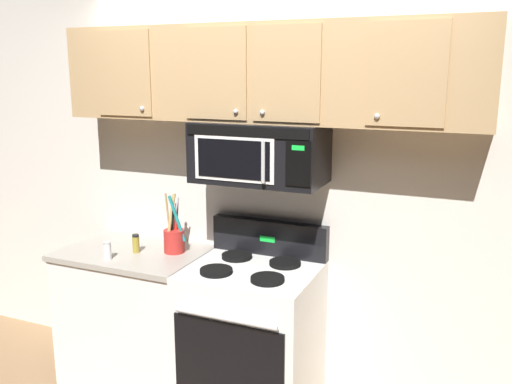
# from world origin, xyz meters

# --- Properties ---
(back_wall) EXTENTS (5.20, 0.10, 2.70)m
(back_wall) POSITION_xyz_m (0.00, 0.79, 1.35)
(back_wall) COLOR silver
(back_wall) RESTS_ON ground_plane
(stove_range) EXTENTS (0.76, 0.69, 1.12)m
(stove_range) POSITION_xyz_m (0.00, 0.42, 0.47)
(stove_range) COLOR white
(stove_range) RESTS_ON ground_plane
(over_range_microwave) EXTENTS (0.76, 0.43, 0.35)m
(over_range_microwave) POSITION_xyz_m (-0.00, 0.54, 1.58)
(over_range_microwave) COLOR black
(upper_cabinets) EXTENTS (2.50, 0.36, 0.55)m
(upper_cabinets) POSITION_xyz_m (-0.00, 0.57, 2.02)
(upper_cabinets) COLOR tan
(counter_segment) EXTENTS (0.93, 0.65, 0.90)m
(counter_segment) POSITION_xyz_m (-0.84, 0.43, 0.45)
(counter_segment) COLOR silver
(counter_segment) RESTS_ON ground_plane
(utensil_crock_red) EXTENTS (0.15, 0.13, 0.39)m
(utensil_crock_red) POSITION_xyz_m (-0.58, 0.50, 1.00)
(utensil_crock_red) COLOR red
(utensil_crock_red) RESTS_ON counter_segment
(salt_shaker) EXTENTS (0.05, 0.05, 0.11)m
(salt_shaker) POSITION_xyz_m (-0.89, 0.23, 0.95)
(salt_shaker) COLOR white
(salt_shaker) RESTS_ON counter_segment
(spice_jar) EXTENTS (0.05, 0.05, 0.12)m
(spice_jar) POSITION_xyz_m (-0.80, 0.40, 0.96)
(spice_jar) COLOR olive
(spice_jar) RESTS_ON counter_segment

